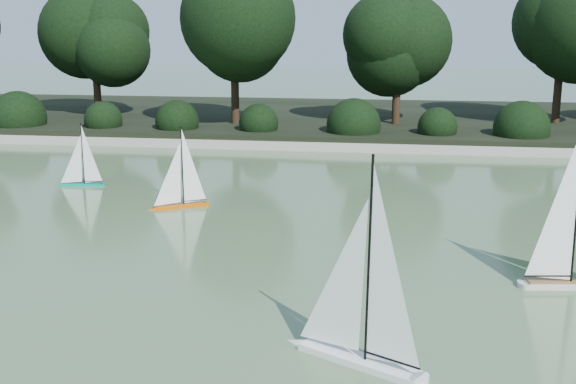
% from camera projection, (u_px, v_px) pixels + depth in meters
% --- Properties ---
extents(ground, '(80.00, 80.00, 0.00)m').
position_uv_depth(ground, '(297.00, 306.00, 7.36)').
color(ground, '#394F2F').
rests_on(ground, ground).
extents(pond_coping, '(40.00, 0.35, 0.18)m').
position_uv_depth(pond_coping, '(350.00, 147.00, 16.01)').
color(pond_coping, gray).
rests_on(pond_coping, ground).
extents(far_bank, '(40.00, 8.00, 0.30)m').
position_uv_depth(far_bank, '(358.00, 120.00, 19.84)').
color(far_bank, black).
rests_on(far_bank, ground).
extents(tree_line, '(26.31, 3.93, 4.39)m').
position_uv_depth(tree_line, '(408.00, 28.00, 17.59)').
color(tree_line, black).
rests_on(tree_line, ground).
extents(shrub_hedge, '(29.10, 1.10, 1.10)m').
position_uv_depth(shrub_hedge, '(352.00, 125.00, 16.79)').
color(shrub_hedge, black).
rests_on(shrub_hedge, ground).
extents(sailboat_white_a, '(1.32, 0.85, 1.93)m').
position_uv_depth(sailboat_white_a, '(349.00, 327.00, 6.13)').
color(sailboat_white_a, silver).
rests_on(sailboat_white_a, ground).
extents(sailboat_orange, '(0.91, 0.62, 1.35)m').
position_uv_depth(sailboat_orange, '(176.00, 194.00, 11.17)').
color(sailboat_orange, '#D15400').
rests_on(sailboat_orange, ground).
extents(sailboat_teal, '(0.87, 0.27, 1.18)m').
position_uv_depth(sailboat_teal, '(78.00, 175.00, 12.66)').
color(sailboat_teal, '#028673').
rests_on(sailboat_teal, ground).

